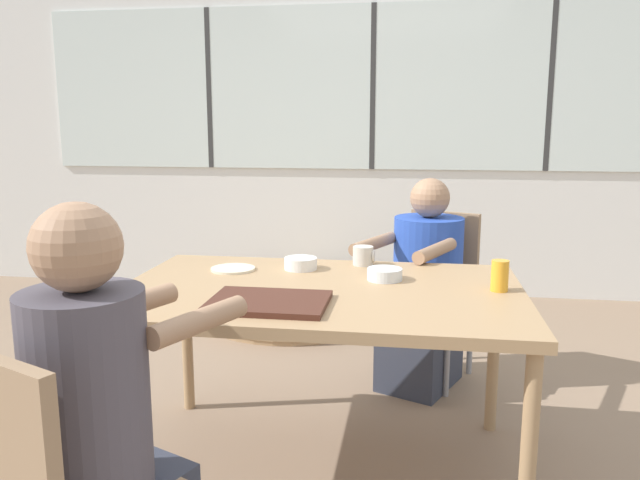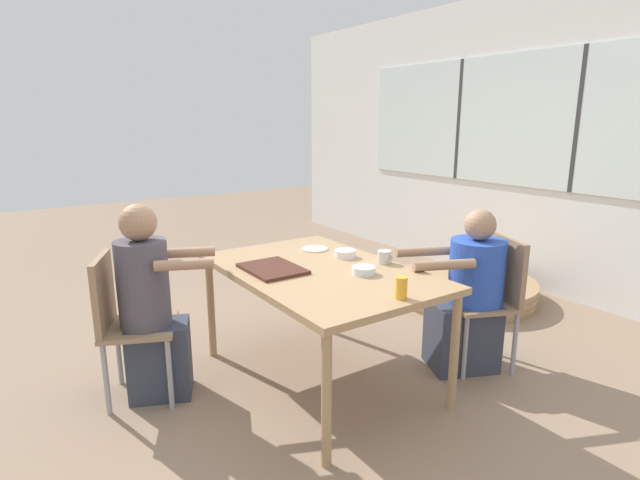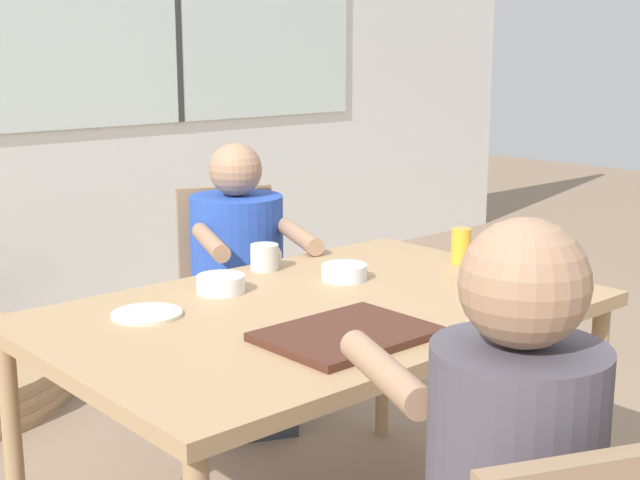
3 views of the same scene
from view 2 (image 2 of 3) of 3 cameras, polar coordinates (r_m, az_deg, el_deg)
name	(u,v)px [view 2 (image 2 of 3)]	position (r m, az deg, el deg)	size (l,w,h in m)	color
ground_plane	(320,379)	(3.31, 0.00, -15.57)	(16.00, 16.00, 0.00)	#8C725B
wall_back_with_windows	(578,143)	(4.95, 27.40, 9.85)	(8.40, 0.08, 2.80)	silver
dining_table	(320,278)	(3.04, 0.00, -4.39)	(1.49, 0.97, 0.73)	tan
chair_for_woman_green_shirt	(494,291)	(3.48, 19.23, -5.49)	(0.53, 0.53, 0.87)	#937556
chair_for_man_blue_shirt	(122,315)	(3.11, -21.70, -7.96)	(0.53, 0.53, 0.87)	#937556
person_woman_green_shirt	(469,300)	(3.41, 16.61, -6.59)	(0.57, 0.72, 1.07)	#333847
person_man_blue_shirt	(151,311)	(3.08, -18.73, -7.71)	(0.48, 0.59, 1.16)	#333847
food_tray_dark	(272,269)	(3.00, -5.45, -3.28)	(0.40, 0.30, 0.02)	#472319
coffee_mug	(385,257)	(3.15, 7.39, -1.95)	(0.09, 0.09, 0.08)	beige
juice_glass	(401,288)	(2.55, 9.26, -5.40)	(0.06, 0.06, 0.11)	gold
bowl_white_shallow	(364,270)	(2.92, 5.02, -3.48)	(0.14, 0.14, 0.05)	silver
bowl_cereal	(345,254)	(3.27, 2.88, -1.56)	(0.14, 0.14, 0.05)	white
plate_tortillas	(314,249)	(3.46, -0.64, -1.02)	(0.18, 0.18, 0.01)	beige
folded_table_stack	(464,288)	(4.83, 16.11, -5.31)	(1.29, 1.29, 0.18)	tan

